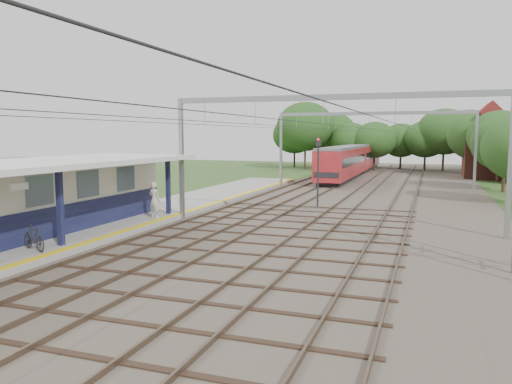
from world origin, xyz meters
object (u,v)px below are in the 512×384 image
at_px(person, 154,200).
at_px(train, 354,159).
at_px(bicycle, 34,238).
at_px(signal_post, 318,162).

bearing_deg(person, train, -82.57).
height_order(bicycle, signal_post, signal_post).
relative_size(bicycle, signal_post, 0.36).
relative_size(person, bicycle, 1.16).
height_order(bicycle, train, train).
height_order(person, bicycle, person).
bearing_deg(bicycle, train, 15.16).
bearing_deg(person, bicycle, 103.16).
xyz_separation_m(person, signal_post, (7.23, 9.03, 1.77)).
distance_m(train, signal_post, 29.16).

